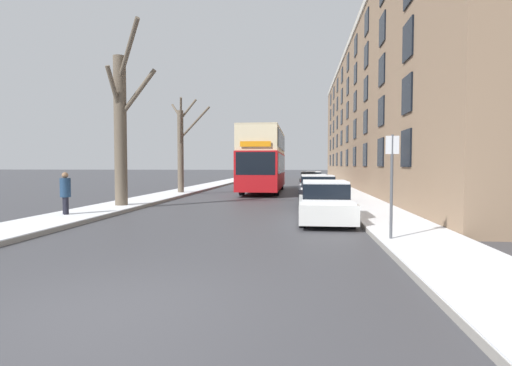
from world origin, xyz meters
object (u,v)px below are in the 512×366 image
at_px(parked_car_1, 318,191).
at_px(street_sign_post, 392,182).
at_px(parked_car_0, 325,203).
at_px(bare_tree_left_1, 181,146).
at_px(pedestrian_left_sidewalk, 65,193).
at_px(parked_car_3, 311,182).
at_px(bare_tree_left_0, 121,126).
at_px(parked_car_2, 314,186).
at_px(parked_car_4, 310,180).
at_px(double_decker_bus, 264,157).

bearing_deg(parked_car_1, street_sign_post, -81.90).
relative_size(parked_car_1, street_sign_post, 1.51).
bearing_deg(parked_car_0, street_sign_post, -70.07).
distance_m(bare_tree_left_1, pedestrian_left_sidewalk, 12.24).
height_order(parked_car_3, street_sign_post, street_sign_post).
relative_size(bare_tree_left_0, bare_tree_left_1, 1.23).
height_order(parked_car_0, parked_car_2, parked_car_0).
bearing_deg(bare_tree_left_1, parked_car_4, 51.04).
height_order(bare_tree_left_0, bare_tree_left_1, bare_tree_left_0).
xyz_separation_m(bare_tree_left_0, parked_car_2, (8.79, 8.38, -3.05)).
xyz_separation_m(bare_tree_left_1, parked_car_0, (8.65, -11.88, -2.53)).
bearing_deg(bare_tree_left_0, bare_tree_left_1, 89.08).
bearing_deg(bare_tree_left_1, pedestrian_left_sidewalk, -93.43).
bearing_deg(pedestrian_left_sidewalk, parked_car_3, 109.49).
xyz_separation_m(parked_car_4, pedestrian_left_sidewalk, (-9.37, -22.71, 0.29)).
distance_m(double_decker_bus, parked_car_4, 8.55).
bearing_deg(double_decker_bus, bare_tree_left_0, -114.43).
bearing_deg(parked_car_1, double_decker_bus, 110.82).
xyz_separation_m(pedestrian_left_sidewalk, street_sign_post, (10.74, -3.65, 0.61)).
bearing_deg(pedestrian_left_sidewalk, bare_tree_left_1, 134.17).
xyz_separation_m(double_decker_bus, parked_car_3, (3.47, 2.42, -1.85)).
bearing_deg(street_sign_post, parked_car_2, 95.08).
xyz_separation_m(bare_tree_left_1, pedestrian_left_sidewalk, (-0.72, -12.01, -2.26)).
xyz_separation_m(bare_tree_left_0, pedestrian_left_sidewalk, (-0.58, -3.42, -2.76)).
bearing_deg(parked_car_4, bare_tree_left_0, -114.50).
distance_m(parked_car_1, parked_car_4, 16.72).
bearing_deg(bare_tree_left_1, parked_car_2, -1.39).
bearing_deg(parked_car_3, pedestrian_left_sidewalk, -118.10).
xyz_separation_m(bare_tree_left_0, bare_tree_left_1, (0.14, 8.59, -0.50)).
bearing_deg(parked_car_0, parked_car_2, 90.00).
bearing_deg(double_decker_bus, street_sign_post, -75.53).
bearing_deg(bare_tree_left_0, street_sign_post, -34.84).
height_order(parked_car_2, pedestrian_left_sidewalk, pedestrian_left_sidewalk).
bearing_deg(parked_car_4, parked_car_1, -90.00).
height_order(parked_car_1, parked_car_2, parked_car_1).
height_order(parked_car_2, parked_car_3, parked_car_3).
xyz_separation_m(parked_car_1, pedestrian_left_sidewalk, (-9.37, -5.99, 0.26)).
bearing_deg(street_sign_post, parked_car_1, 98.10).
distance_m(bare_tree_left_1, double_decker_bus, 6.08).
height_order(parked_car_1, street_sign_post, street_sign_post).
relative_size(parked_car_3, street_sign_post, 1.51).
distance_m(bare_tree_left_0, parked_car_3, 16.91).
relative_size(bare_tree_left_1, parked_car_1, 1.58).
bearing_deg(parked_car_1, parked_car_0, -90.00).
xyz_separation_m(bare_tree_left_1, parked_car_1, (8.65, -6.02, -2.51)).
bearing_deg(parked_car_2, parked_car_3, 90.00).
bearing_deg(street_sign_post, parked_car_0, 109.93).
xyz_separation_m(double_decker_bus, parked_car_2, (3.47, -3.32, -1.88)).
relative_size(parked_car_0, parked_car_4, 1.03).
distance_m(bare_tree_left_1, parked_car_2, 9.02).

